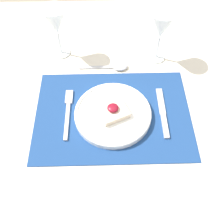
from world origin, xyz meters
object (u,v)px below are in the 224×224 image
Objects in this scene: knife at (163,115)px; fork at (68,110)px; spoon at (116,66)px; dinner_plate at (112,113)px; wine_glass_far at (56,23)px; wine_glass_near at (162,27)px.

fork is at bearing 172.36° from knife.
knife is at bearing -57.16° from spoon.
dinner_plate is 1.27× the size of wine_glass_far.
wine_glass_far reaches higher than fork.
knife is 0.26m from spoon.
knife is at bearing -92.11° from wine_glass_near.
dinner_plate is at bearing -57.91° from wine_glass_far.
wine_glass_near is 0.36m from wine_glass_far.
spoon is at bearing -162.38° from wine_glass_near.
fork is at bearing 170.95° from dinner_plate.
knife reaches higher than fork.
fork is 1.00× the size of wine_glass_far.
wine_glass_near reaches higher than fork.
wine_glass_far is (-0.20, 0.08, 0.13)m from spoon.
spoon is at bearing 120.85° from knife.
dinner_plate reaches higher than knife.
wine_glass_near reaches higher than knife.
fork is 0.25m from spoon.
wine_glass_near is at bearing 56.69° from dinner_plate.
fork is at bearing -142.62° from wine_glass_near.
spoon is 0.21m from wine_glass_near.
spoon is at bearing -21.90° from wine_glass_far.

